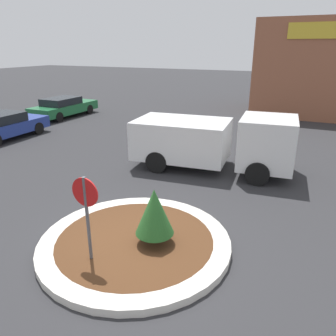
% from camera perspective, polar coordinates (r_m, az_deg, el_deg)
% --- Properties ---
extents(ground_plane, '(120.00, 120.00, 0.00)m').
position_cam_1_polar(ground_plane, '(8.00, -5.71, -13.23)').
color(ground_plane, '#2D2D30').
extents(traffic_island, '(4.47, 4.47, 0.18)m').
position_cam_1_polar(traffic_island, '(7.95, -5.74, -12.70)').
color(traffic_island, beige).
rests_on(traffic_island, ground_plane).
extents(stop_sign, '(0.61, 0.07, 2.04)m').
position_cam_1_polar(stop_sign, '(6.81, -14.02, -6.62)').
color(stop_sign, '#4C4C51').
rests_on(stop_sign, ground_plane).
extents(island_shrub, '(0.88, 0.88, 1.34)m').
position_cam_1_polar(island_shrub, '(7.33, -2.39, -7.58)').
color(island_shrub, brown).
rests_on(island_shrub, traffic_island).
extents(utility_truck, '(6.04, 2.83, 2.11)m').
position_cam_1_polar(utility_truck, '(12.38, 7.81, 4.76)').
color(utility_truck, silver).
rests_on(utility_truck, ground_plane).
extents(parked_sedan_green, '(1.96, 4.82, 1.28)m').
position_cam_1_polar(parked_sedan_green, '(23.15, -17.71, 10.12)').
color(parked_sedan_green, '#1E6638').
rests_on(parked_sedan_green, ground_plane).
extents(parked_sedan_blue, '(1.93, 4.38, 1.31)m').
position_cam_1_polar(parked_sedan_blue, '(18.56, -26.67, 6.60)').
color(parked_sedan_blue, navy).
rests_on(parked_sedan_blue, ground_plane).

